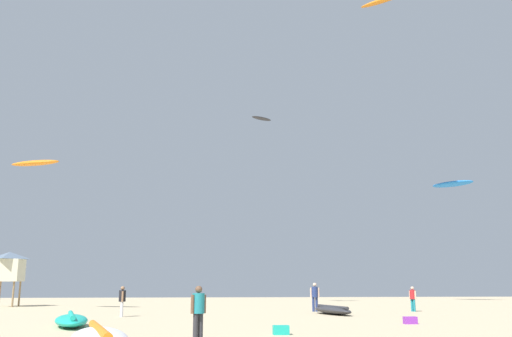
{
  "coord_description": "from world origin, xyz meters",
  "views": [
    {
      "loc": [
        -2.99,
        -11.43,
        1.79
      ],
      "look_at": [
        0.0,
        19.5,
        8.23
      ],
      "focal_mm": 38.82,
      "sensor_mm": 36.0,
      "label": 1
    }
  ],
  "objects_px": {
    "person_left": "(413,297)",
    "kite_grounded_far": "(71,320)",
    "person_midground": "(315,295)",
    "cooler_box": "(281,330)",
    "lifeguard_tower": "(9,266)",
    "kite_aloft_0": "(382,1)",
    "kite_grounded_near": "(332,310)",
    "gear_bag": "(410,320)",
    "kite_aloft_1": "(453,184)",
    "kite_aloft_4": "(35,163)",
    "person_foreground": "(198,308)",
    "person_right": "(122,299)",
    "kite_aloft_3": "(261,119)"
  },
  "relations": [
    {
      "from": "person_midground",
      "to": "kite_grounded_far",
      "type": "distance_m",
      "value": 16.88
    },
    {
      "from": "gear_bag",
      "to": "lifeguard_tower",
      "type": "bearing_deg",
      "value": 139.76
    },
    {
      "from": "kite_aloft_1",
      "to": "kite_aloft_3",
      "type": "relative_size",
      "value": 1.9
    },
    {
      "from": "kite_grounded_far",
      "to": "kite_aloft_3",
      "type": "relative_size",
      "value": 2.27
    },
    {
      "from": "kite_aloft_3",
      "to": "kite_aloft_0",
      "type": "bearing_deg",
      "value": -21.53
    },
    {
      "from": "lifeguard_tower",
      "to": "cooler_box",
      "type": "relative_size",
      "value": 7.41
    },
    {
      "from": "person_foreground",
      "to": "person_midground",
      "type": "relative_size",
      "value": 0.95
    },
    {
      "from": "person_midground",
      "to": "kite_aloft_3",
      "type": "distance_m",
      "value": 19.75
    },
    {
      "from": "lifeguard_tower",
      "to": "person_left",
      "type": "bearing_deg",
      "value": -19.3
    },
    {
      "from": "person_midground",
      "to": "kite_grounded_far",
      "type": "relative_size",
      "value": 0.37
    },
    {
      "from": "cooler_box",
      "to": "gear_bag",
      "type": "height_order",
      "value": "same"
    },
    {
      "from": "person_foreground",
      "to": "person_right",
      "type": "bearing_deg",
      "value": 162.92
    },
    {
      "from": "person_right",
      "to": "gear_bag",
      "type": "relative_size",
      "value": 2.89
    },
    {
      "from": "kite_grounded_far",
      "to": "kite_aloft_4",
      "type": "relative_size",
      "value": 1.23
    },
    {
      "from": "kite_grounded_near",
      "to": "kite_aloft_1",
      "type": "height_order",
      "value": "kite_aloft_1"
    },
    {
      "from": "kite_grounded_far",
      "to": "kite_aloft_0",
      "type": "height_order",
      "value": "kite_aloft_0"
    },
    {
      "from": "kite_aloft_1",
      "to": "lifeguard_tower",
      "type": "bearing_deg",
      "value": -169.41
    },
    {
      "from": "person_left",
      "to": "lifeguard_tower",
      "type": "height_order",
      "value": "lifeguard_tower"
    },
    {
      "from": "kite_grounded_far",
      "to": "person_midground",
      "type": "bearing_deg",
      "value": 41.49
    },
    {
      "from": "kite_grounded_far",
      "to": "kite_aloft_3",
      "type": "xyz_separation_m",
      "value": [
        10.53,
        23.4,
        16.15
      ]
    },
    {
      "from": "kite_grounded_near",
      "to": "person_right",
      "type": "bearing_deg",
      "value": -174.39
    },
    {
      "from": "gear_bag",
      "to": "kite_aloft_0",
      "type": "xyz_separation_m",
      "value": [
        6.25,
        19.19,
        26.24
      ]
    },
    {
      "from": "kite_grounded_far",
      "to": "cooler_box",
      "type": "xyz_separation_m",
      "value": [
        8.22,
        -4.45,
        -0.11
      ]
    },
    {
      "from": "person_midground",
      "to": "person_left",
      "type": "height_order",
      "value": "person_midground"
    },
    {
      "from": "person_foreground",
      "to": "person_left",
      "type": "distance_m",
      "value": 21.71
    },
    {
      "from": "person_left",
      "to": "kite_aloft_3",
      "type": "relative_size",
      "value": 0.73
    },
    {
      "from": "person_right",
      "to": "kite_aloft_1",
      "type": "height_order",
      "value": "kite_aloft_1"
    },
    {
      "from": "person_midground",
      "to": "kite_grounded_near",
      "type": "distance_m",
      "value": 3.46
    },
    {
      "from": "lifeguard_tower",
      "to": "kite_aloft_0",
      "type": "bearing_deg",
      "value": -2.38
    },
    {
      "from": "person_foreground",
      "to": "person_right",
      "type": "distance_m",
      "value": 13.64
    },
    {
      "from": "person_foreground",
      "to": "person_left",
      "type": "xyz_separation_m",
      "value": [
        13.57,
        16.94,
        -0.08
      ]
    },
    {
      "from": "cooler_box",
      "to": "person_left",
      "type": "bearing_deg",
      "value": 54.73
    },
    {
      "from": "cooler_box",
      "to": "kite_aloft_0",
      "type": "xyz_separation_m",
      "value": [
        12.7,
        23.74,
        26.24
      ]
    },
    {
      "from": "person_midground",
      "to": "person_right",
      "type": "relative_size",
      "value": 1.11
    },
    {
      "from": "person_midground",
      "to": "kite_grounded_far",
      "type": "bearing_deg",
      "value": 141.99
    },
    {
      "from": "person_midground",
      "to": "cooler_box",
      "type": "xyz_separation_m",
      "value": [
        -4.41,
        -15.62,
        -0.89
      ]
    },
    {
      "from": "kite_grounded_far",
      "to": "kite_aloft_0",
      "type": "distance_m",
      "value": 38.64
    },
    {
      "from": "person_left",
      "to": "kite_aloft_4",
      "type": "height_order",
      "value": "kite_aloft_4"
    },
    {
      "from": "lifeguard_tower",
      "to": "kite_aloft_1",
      "type": "relative_size",
      "value": 1.03
    },
    {
      "from": "person_foreground",
      "to": "person_midground",
      "type": "distance_m",
      "value": 18.97
    },
    {
      "from": "person_left",
      "to": "kite_grounded_far",
      "type": "xyz_separation_m",
      "value": [
        -18.88,
        -10.62,
        -0.64
      ]
    },
    {
      "from": "person_foreground",
      "to": "cooler_box",
      "type": "distance_m",
      "value": 3.56
    },
    {
      "from": "person_midground",
      "to": "kite_aloft_3",
      "type": "bearing_deg",
      "value": 20.25
    },
    {
      "from": "gear_bag",
      "to": "kite_aloft_1",
      "type": "relative_size",
      "value": 0.14
    },
    {
      "from": "person_left",
      "to": "kite_grounded_far",
      "type": "distance_m",
      "value": 21.67
    },
    {
      "from": "person_left",
      "to": "kite_aloft_1",
      "type": "height_order",
      "value": "kite_aloft_1"
    },
    {
      "from": "lifeguard_tower",
      "to": "kite_aloft_4",
      "type": "bearing_deg",
      "value": -63.35
    },
    {
      "from": "kite_aloft_0",
      "to": "kite_grounded_near",
      "type": "bearing_deg",
      "value": -124.75
    },
    {
      "from": "kite_aloft_0",
      "to": "person_left",
      "type": "bearing_deg",
      "value": -103.27
    },
    {
      "from": "kite_grounded_near",
      "to": "cooler_box",
      "type": "height_order",
      "value": "kite_grounded_near"
    }
  ]
}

